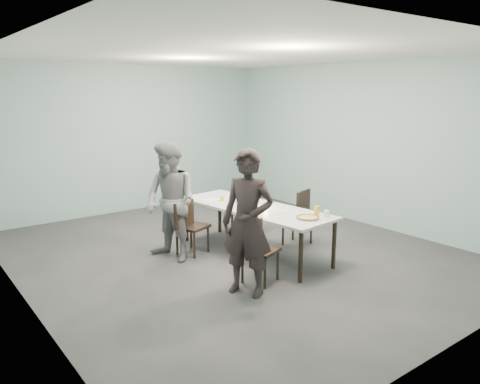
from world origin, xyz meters
TOP-DOWN VIEW (x-y plane):
  - ground at (0.00, 0.00)m, footprint 7.00×7.00m
  - room_shell at (0.00, 0.00)m, footprint 6.02×7.02m
  - table at (0.24, -0.21)m, footprint 1.18×2.68m
  - chair_near_left at (-0.46, -1.14)m, footprint 0.65×0.54m
  - chair_far_left at (-0.58, 0.34)m, footprint 0.65×0.54m
  - chair_near_right at (1.16, -0.27)m, footprint 0.65×0.53m
  - chair_far_right at (0.96, 0.83)m, footprint 0.64×0.47m
  - diner_near at (-0.74, -1.29)m, footprint 0.69×0.79m
  - diner_far at (-0.90, 0.33)m, footprint 0.84×0.99m
  - pizza at (0.37, -1.22)m, footprint 0.34×0.34m
  - side_plate at (0.37, -0.70)m, footprint 0.18×0.18m
  - beer_glass at (0.57, -1.19)m, footprint 0.08×0.08m
  - water_tumbler at (0.66, -1.29)m, footprint 0.08×0.08m
  - tealight at (0.33, -0.38)m, footprint 0.06×0.06m
  - amber_tumbler at (0.07, 0.38)m, footprint 0.07×0.07m
  - menu at (-0.03, 0.55)m, footprint 0.32×0.25m

SIDE VIEW (x-z plane):
  - ground at x=0.00m, z-range 0.00..0.00m
  - chair_near_left at x=-0.46m, z-range 0.07..0.94m
  - chair_far_left at x=-0.58m, z-range 0.07..0.94m
  - chair_near_right at x=1.16m, z-range 0.07..0.94m
  - chair_far_right at x=0.96m, z-range 0.07..0.94m
  - table at x=0.24m, z-range 0.32..1.07m
  - menu at x=-0.03m, z-range 0.75..0.76m
  - side_plate at x=0.37m, z-range 0.75..0.76m
  - pizza at x=0.37m, z-range 0.75..0.79m
  - tealight at x=0.33m, z-range 0.75..0.79m
  - amber_tumbler at x=0.07m, z-range 0.75..0.83m
  - water_tumbler at x=0.66m, z-range 0.75..0.84m
  - beer_glass at x=0.57m, z-range 0.75..0.90m
  - diner_far at x=-0.90m, z-range 0.00..1.77m
  - diner_near at x=-0.74m, z-range 0.00..1.81m
  - room_shell at x=0.00m, z-range 0.52..3.53m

